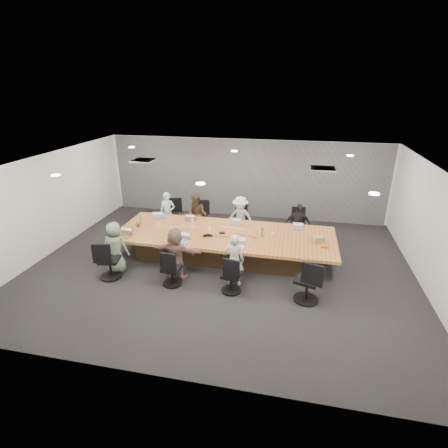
% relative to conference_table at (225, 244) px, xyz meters
% --- Properties ---
extents(floor, '(10.00, 8.00, 0.00)m').
position_rel_conference_table_xyz_m(floor, '(0.00, -0.50, -0.40)').
color(floor, '#242426').
rests_on(floor, ground).
extents(ceiling, '(10.00, 8.00, 0.00)m').
position_rel_conference_table_xyz_m(ceiling, '(0.00, -0.50, 2.40)').
color(ceiling, white).
rests_on(ceiling, wall_back).
extents(wall_back, '(10.00, 0.00, 2.80)m').
position_rel_conference_table_xyz_m(wall_back, '(0.00, 3.50, 1.00)').
color(wall_back, silver).
rests_on(wall_back, ground).
extents(wall_front, '(10.00, 0.00, 2.80)m').
position_rel_conference_table_xyz_m(wall_front, '(0.00, -4.50, 1.00)').
color(wall_front, silver).
rests_on(wall_front, ground).
extents(wall_left, '(0.00, 8.00, 2.80)m').
position_rel_conference_table_xyz_m(wall_left, '(-5.00, -0.50, 1.00)').
color(wall_left, silver).
rests_on(wall_left, ground).
extents(wall_right, '(0.00, 8.00, 2.80)m').
position_rel_conference_table_xyz_m(wall_right, '(5.00, -0.50, 1.00)').
color(wall_right, silver).
rests_on(wall_right, ground).
extents(curtain, '(9.80, 0.04, 2.80)m').
position_rel_conference_table_xyz_m(curtain, '(0.00, 3.42, 1.00)').
color(curtain, slate).
rests_on(curtain, ground).
extents(conference_table, '(6.00, 2.20, 0.74)m').
position_rel_conference_table_xyz_m(conference_table, '(0.00, 0.00, 0.00)').
color(conference_table, '#3C2B19').
rests_on(conference_table, ground).
extents(chair_0, '(0.71, 0.71, 0.83)m').
position_rel_conference_table_xyz_m(chair_0, '(-2.18, 1.70, 0.02)').
color(chair_0, black).
rests_on(chair_0, ground).
extents(chair_1, '(0.65, 0.65, 0.82)m').
position_rel_conference_table_xyz_m(chair_1, '(-1.19, 1.70, 0.01)').
color(chair_1, black).
rests_on(chair_1, ground).
extents(chair_2, '(0.62, 0.62, 0.76)m').
position_rel_conference_table_xyz_m(chair_2, '(0.20, 1.70, -0.02)').
color(chair_2, black).
rests_on(chair_2, ground).
extents(chair_3, '(0.54, 0.54, 0.79)m').
position_rel_conference_table_xyz_m(chair_3, '(1.96, 1.70, -0.01)').
color(chair_3, black).
rests_on(chair_3, ground).
extents(chair_4, '(0.67, 0.67, 0.83)m').
position_rel_conference_table_xyz_m(chair_4, '(-2.59, -1.70, 0.02)').
color(chair_4, black).
rests_on(chair_4, ground).
extents(chair_5, '(0.52, 0.52, 0.73)m').
position_rel_conference_table_xyz_m(chair_5, '(-0.95, -1.70, -0.04)').
color(chair_5, black).
rests_on(chair_5, ground).
extents(chair_6, '(0.56, 0.56, 0.73)m').
position_rel_conference_table_xyz_m(chair_6, '(0.52, -1.70, -0.04)').
color(chair_6, black).
rests_on(chair_6, ground).
extents(chair_7, '(0.75, 0.75, 0.88)m').
position_rel_conference_table_xyz_m(chair_7, '(2.25, -1.70, 0.04)').
color(chair_7, black).
rests_on(chair_7, ground).
extents(person_0, '(0.54, 0.40, 1.36)m').
position_rel_conference_table_xyz_m(person_0, '(-2.18, 1.35, 0.28)').
color(person_0, '#A2CCE3').
rests_on(person_0, ground).
extents(laptop_0, '(0.38, 0.31, 0.02)m').
position_rel_conference_table_xyz_m(laptop_0, '(-2.18, 0.80, 0.35)').
color(laptop_0, '#B2B2B7').
rests_on(laptop_0, conference_table).
extents(person_1, '(0.70, 0.57, 1.37)m').
position_rel_conference_table_xyz_m(person_1, '(-1.19, 1.35, 0.28)').
color(person_1, '#483827').
rests_on(person_1, ground).
extents(laptop_1, '(0.32, 0.23, 0.02)m').
position_rel_conference_table_xyz_m(laptop_1, '(-1.19, 0.80, 0.35)').
color(laptop_1, '#8C6647').
rests_on(laptop_1, conference_table).
extents(person_2, '(0.99, 0.70, 1.39)m').
position_rel_conference_table_xyz_m(person_2, '(0.20, 1.35, 0.29)').
color(person_2, '#B9B9B9').
rests_on(person_2, ground).
extents(laptop_2, '(0.32, 0.22, 0.02)m').
position_rel_conference_table_xyz_m(laptop_2, '(0.20, 0.80, 0.35)').
color(laptop_2, '#B2B2B7').
rests_on(laptop_2, conference_table).
extents(person_3, '(0.78, 0.39, 1.28)m').
position_rel_conference_table_xyz_m(person_3, '(1.96, 1.35, 0.24)').
color(person_3, black).
rests_on(person_3, ground).
extents(laptop_3, '(0.31, 0.22, 0.02)m').
position_rel_conference_table_xyz_m(laptop_3, '(1.96, 0.80, 0.35)').
color(laptop_3, '#B2B2B7').
rests_on(laptop_3, conference_table).
extents(person_4, '(0.69, 0.47, 1.36)m').
position_rel_conference_table_xyz_m(person_4, '(-2.59, -1.35, 0.28)').
color(person_4, gray).
rests_on(person_4, ground).
extents(laptop_4, '(0.36, 0.27, 0.02)m').
position_rel_conference_table_xyz_m(laptop_4, '(-2.59, -0.80, 0.35)').
color(laptop_4, '#8C6647').
rests_on(laptop_4, conference_table).
extents(person_5, '(1.27, 0.47, 1.35)m').
position_rel_conference_table_xyz_m(person_5, '(-0.95, -1.35, 0.27)').
color(person_5, '#815C55').
rests_on(person_5, ground).
extents(laptop_5, '(0.37, 0.27, 0.02)m').
position_rel_conference_table_xyz_m(laptop_5, '(-0.95, -0.80, 0.35)').
color(laptop_5, '#B2B2B7').
rests_on(laptop_5, conference_table).
extents(person_6, '(0.48, 0.32, 1.31)m').
position_rel_conference_table_xyz_m(person_6, '(0.52, -1.35, 0.26)').
color(person_6, '#B7B7B9').
rests_on(person_6, ground).
extents(laptop_6, '(0.33, 0.23, 0.02)m').
position_rel_conference_table_xyz_m(laptop_6, '(0.52, -0.80, 0.35)').
color(laptop_6, '#B2B2B7').
rests_on(laptop_6, conference_table).
extents(bottle_green_left, '(0.07, 0.07, 0.24)m').
position_rel_conference_table_xyz_m(bottle_green_left, '(-2.60, 0.25, 0.46)').
color(bottle_green_left, '#4D9348').
rests_on(bottle_green_left, conference_table).
extents(bottle_green_right, '(0.09, 0.09, 0.27)m').
position_rel_conference_table_xyz_m(bottle_green_right, '(1.04, -0.01, 0.47)').
color(bottle_green_right, '#4D9348').
rests_on(bottle_green_right, conference_table).
extents(bottle_clear, '(0.08, 0.08, 0.23)m').
position_rel_conference_table_xyz_m(bottle_clear, '(-1.02, 0.28, 0.45)').
color(bottle_clear, silver).
rests_on(bottle_clear, conference_table).
extents(cup_white_far, '(0.09, 0.09, 0.11)m').
position_rel_conference_table_xyz_m(cup_white_far, '(-0.45, 0.06, 0.39)').
color(cup_white_far, white).
rests_on(cup_white_far, conference_table).
extents(cup_white_near, '(0.08, 0.08, 0.09)m').
position_rel_conference_table_xyz_m(cup_white_near, '(1.30, 0.07, 0.38)').
color(cup_white_near, white).
rests_on(cup_white_near, conference_table).
extents(mug_brown, '(0.09, 0.09, 0.11)m').
position_rel_conference_table_xyz_m(mug_brown, '(-2.54, -0.08, 0.39)').
color(mug_brown, brown).
rests_on(mug_brown, conference_table).
extents(mic_left, '(0.19, 0.15, 0.03)m').
position_rel_conference_table_xyz_m(mic_left, '(-0.37, -0.27, 0.36)').
color(mic_left, black).
rests_on(mic_left, conference_table).
extents(mic_right, '(0.17, 0.14, 0.03)m').
position_rel_conference_table_xyz_m(mic_right, '(-0.07, -0.04, 0.35)').
color(mic_right, black).
rests_on(mic_right, conference_table).
extents(stapler, '(0.18, 0.11, 0.07)m').
position_rel_conference_table_xyz_m(stapler, '(-0.43, -0.33, 0.37)').
color(stapler, black).
rests_on(stapler, conference_table).
extents(canvas_bag, '(0.33, 0.29, 0.15)m').
position_rel_conference_table_xyz_m(canvas_bag, '(2.50, -0.06, 0.42)').
color(canvas_bag, gray).
rests_on(canvas_bag, conference_table).
extents(snack_packet, '(0.19, 0.13, 0.04)m').
position_rel_conference_table_xyz_m(snack_packet, '(2.65, -0.35, 0.36)').
color(snack_packet, '#D0571B').
rests_on(snack_packet, conference_table).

